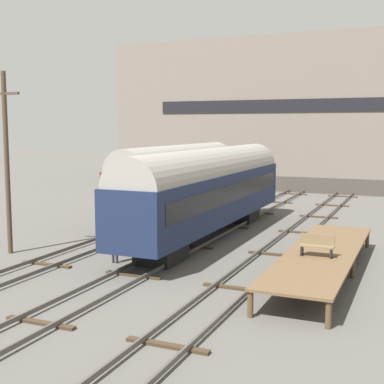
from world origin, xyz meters
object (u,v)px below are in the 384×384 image
at_px(train_car_navy, 209,187).
at_px(utility_pole, 7,161).
at_px(person_worker, 115,242).
at_px(bench, 317,245).
at_px(train_car_maroon, 178,176).

relative_size(train_car_navy, utility_pole, 2.07).
distance_m(person_worker, utility_pole, 6.90).
xyz_separation_m(bench, utility_pole, (-14.92, -1.34, 3.16)).
relative_size(bench, person_worker, 0.86).
relative_size(train_car_maroon, person_worker, 9.41).
height_order(train_car_navy, train_car_maroon, train_car_navy).
height_order(train_car_maroon, bench, train_car_maroon).
height_order(bench, person_worker, bench).
xyz_separation_m(train_car_navy, bench, (7.18, -6.08, -1.42)).
bearing_deg(train_car_maroon, bench, -45.04).
bearing_deg(bench, train_car_maroon, 134.96).
relative_size(person_worker, utility_pole, 0.18).
bearing_deg(person_worker, train_car_maroon, 101.68).
xyz_separation_m(train_car_maroon, utility_pole, (-3.22, -13.05, 1.76)).
bearing_deg(person_worker, utility_pole, -176.07).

